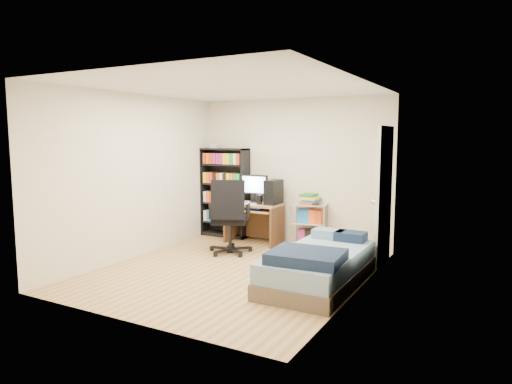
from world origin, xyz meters
The scene contains 7 objects.
room centered at (0.00, 0.00, 1.25)m, with size 3.58×4.08×2.58m.
media_shelf centered at (-1.30, 1.84, 0.84)m, with size 0.92×0.31×1.71m.
computer_desk centered at (-0.46, 1.65, 0.64)m, with size 0.94×0.55×1.19m.
office_chair centered at (-0.54, 0.79, 0.38)m, with size 0.94×0.94×1.20m.
wire_cart centered at (0.42, 1.77, 0.59)m, with size 0.62×0.49×0.91m.
bed centered at (1.25, 0.01, 0.24)m, with size 0.96×1.93×0.55m.
door centered at (1.72, 1.35, 1.00)m, with size 0.12×0.80×2.00m.
Camera 1 is at (3.22, -5.24, 1.84)m, focal length 32.00 mm.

